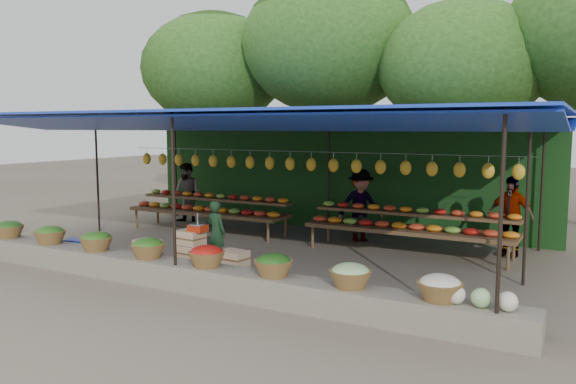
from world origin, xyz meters
The scene contains 15 objects.
ground centered at (0.00, 0.00, 0.00)m, with size 60.00×60.00×0.00m, color brown.
stone_curb centered at (0.00, -2.75, 0.20)m, with size 10.60×0.55×0.40m, color #6B6655.
stall_canopy centered at (0.00, 0.07, 2.68)m, with size 10.80×6.60×2.82m.
produce_baskets centered at (-0.10, -2.75, 0.56)m, with size 8.98×0.58×0.34m.
netting_backdrop centered at (0.00, 3.15, 1.25)m, with size 10.60×0.06×2.50m, color #194619.
tree_row centered at (0.50, 6.09, 4.70)m, with size 16.51×5.50×7.12m.
fruit_table_left centered at (-2.49, 1.35, 0.61)m, with size 4.21×0.95×0.93m.
fruit_table_right centered at (2.51, 1.35, 0.61)m, with size 4.21×0.95×0.93m.
crate_counter centered at (-0.42, -2.01, 0.31)m, with size 2.38×0.38×0.77m.
weighing_scale centered at (-0.23, -2.01, 0.85)m, with size 0.30×0.30×0.32m.
vendor_seated centered at (-0.45, -1.18, 0.60)m, with size 0.44×0.29×1.20m, color #18361D.
customer_left centered at (-3.76, 2.11, 0.80)m, with size 0.78×0.61×1.61m, color slate.
customer_mid centered at (1.17, 2.06, 0.81)m, with size 1.05×0.60×1.62m, color slate.
customer_right centered at (4.31, 2.11, 0.80)m, with size 0.94×0.39×1.60m, color slate.
blue_crate_back centered at (-3.48, -1.80, 0.14)m, with size 0.47×0.34×0.28m, color navy.
Camera 1 is at (5.69, -9.63, 2.56)m, focal length 35.00 mm.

